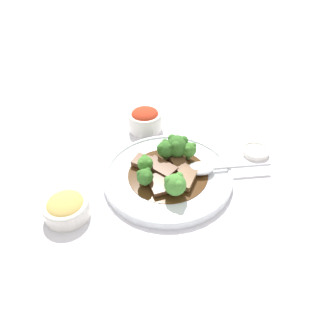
{
  "coord_description": "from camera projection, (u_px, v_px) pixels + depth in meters",
  "views": [
    {
      "loc": [
        -0.55,
        0.06,
        0.53
      ],
      "look_at": [
        0.0,
        0.0,
        0.03
      ],
      "focal_mm": 35.0,
      "sensor_mm": 36.0,
      "label": 1
    }
  ],
  "objects": [
    {
      "name": "broccoli_floret_1",
      "position": [
        189.0,
        149.0,
        0.77
      ],
      "size": [
        0.04,
        0.04,
        0.04
      ],
      "color": "#7FA84C",
      "rests_on": "main_plate"
    },
    {
      "name": "main_plate",
      "position": [
        168.0,
        176.0,
        0.76
      ],
      "size": [
        0.3,
        0.3,
        0.02
      ],
      "color": "white",
      "rests_on": "ground_plane"
    },
    {
      "name": "broccoli_floret_3",
      "position": [
        145.0,
        163.0,
        0.74
      ],
      "size": [
        0.04,
        0.04,
        0.04
      ],
      "color": "#7FA84C",
      "rests_on": "main_plate"
    },
    {
      "name": "broccoli_floret_4",
      "position": [
        177.0,
        146.0,
        0.78
      ],
      "size": [
        0.05,
        0.05,
        0.06
      ],
      "color": "#7FA84C",
      "rests_on": "main_plate"
    },
    {
      "name": "beef_strip_3",
      "position": [
        158.0,
        184.0,
        0.72
      ],
      "size": [
        0.07,
        0.05,
        0.01
      ],
      "color": "#56331E",
      "rests_on": "main_plate"
    },
    {
      "name": "side_bowl_appetizer",
      "position": [
        66.0,
        207.0,
        0.67
      ],
      "size": [
        0.1,
        0.1,
        0.04
      ],
      "color": "white",
      "rests_on": "ground_plane"
    },
    {
      "name": "broccoli_floret_0",
      "position": [
        165.0,
        149.0,
        0.77
      ],
      "size": [
        0.04,
        0.04,
        0.05
      ],
      "color": "#8EB756",
      "rests_on": "main_plate"
    },
    {
      "name": "beef_strip_1",
      "position": [
        180.0,
        165.0,
        0.76
      ],
      "size": [
        0.08,
        0.05,
        0.01
      ],
      "color": "brown",
      "rests_on": "main_plate"
    },
    {
      "name": "broccoli_floret_5",
      "position": [
        175.0,
        184.0,
        0.68
      ],
      "size": [
        0.05,
        0.05,
        0.05
      ],
      "color": "#7FA84C",
      "rests_on": "main_plate"
    },
    {
      "name": "beef_strip_0",
      "position": [
        186.0,
        179.0,
        0.73
      ],
      "size": [
        0.07,
        0.06,
        0.01
      ],
      "color": "brown",
      "rests_on": "main_plate"
    },
    {
      "name": "serving_spoon",
      "position": [
        206.0,
        168.0,
        0.75
      ],
      "size": [
        0.05,
        0.2,
        0.01
      ],
      "color": "silver",
      "rests_on": "main_plate"
    },
    {
      "name": "beef_strip_2",
      "position": [
        145.0,
        162.0,
        0.77
      ],
      "size": [
        0.06,
        0.07,
        0.01
      ],
      "color": "#56331E",
      "rests_on": "main_plate"
    },
    {
      "name": "beef_strip_4",
      "position": [
        161.0,
        168.0,
        0.75
      ],
      "size": [
        0.08,
        0.08,
        0.01
      ],
      "color": "#56331E",
      "rests_on": "main_plate"
    },
    {
      "name": "broccoli_floret_2",
      "position": [
        145.0,
        177.0,
        0.71
      ],
      "size": [
        0.04,
        0.04,
        0.04
      ],
      "color": "#7FA84C",
      "rests_on": "main_plate"
    },
    {
      "name": "sauce_dish",
      "position": [
        255.0,
        151.0,
        0.83
      ],
      "size": [
        0.07,
        0.07,
        0.01
      ],
      "color": "white",
      "rests_on": "ground_plane"
    },
    {
      "name": "side_bowl_kimchi",
      "position": [
        145.0,
        119.0,
        0.9
      ],
      "size": [
        0.09,
        0.09,
        0.06
      ],
      "color": "white",
      "rests_on": "ground_plane"
    },
    {
      "name": "ground_plane",
      "position": [
        168.0,
        179.0,
        0.76
      ],
      "size": [
        4.0,
        4.0,
        0.0
      ],
      "primitive_type": "plane",
      "color": "silver"
    }
  ]
}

